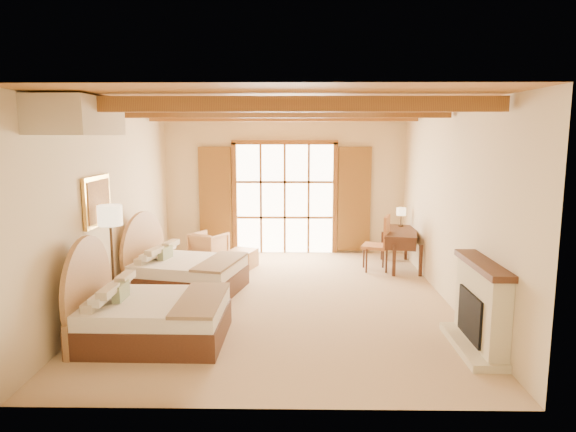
{
  "coord_description": "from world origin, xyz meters",
  "views": [
    {
      "loc": [
        0.25,
        -8.28,
        2.74
      ],
      "look_at": [
        0.12,
        0.2,
        1.38
      ],
      "focal_mm": 32.0,
      "sensor_mm": 36.0,
      "label": 1
    }
  ],
  "objects_px": {
    "bed_near": "(144,313)",
    "desk": "(401,248)",
    "nightstand": "(111,305)",
    "bed_far": "(180,270)",
    "armchair": "(209,246)"
  },
  "relations": [
    {
      "from": "bed_near",
      "to": "desk",
      "type": "xyz_separation_m",
      "value": [
        4.19,
        3.88,
        0.04
      ]
    },
    {
      "from": "bed_far",
      "to": "armchair",
      "type": "xyz_separation_m",
      "value": [
        0.13,
        2.2,
        -0.05
      ]
    },
    {
      "from": "bed_near",
      "to": "armchair",
      "type": "relative_size",
      "value": 2.75
    },
    {
      "from": "nightstand",
      "to": "bed_far",
      "type": "bearing_deg",
      "value": 67.98
    },
    {
      "from": "desk",
      "to": "nightstand",
      "type": "bearing_deg",
      "value": -133.99
    },
    {
      "from": "bed_near",
      "to": "bed_far",
      "type": "distance_m",
      "value": 2.23
    },
    {
      "from": "bed_near",
      "to": "nightstand",
      "type": "xyz_separation_m",
      "value": [
        -0.66,
        0.61,
        -0.1
      ]
    },
    {
      "from": "bed_far",
      "to": "desk",
      "type": "distance_m",
      "value": 4.52
    },
    {
      "from": "armchair",
      "to": "bed_far",
      "type": "bearing_deg",
      "value": 114.9
    },
    {
      "from": "armchair",
      "to": "desk",
      "type": "distance_m",
      "value": 4.11
    },
    {
      "from": "bed_near",
      "to": "armchair",
      "type": "bearing_deg",
      "value": 89.31
    },
    {
      "from": "nightstand",
      "to": "desk",
      "type": "height_order",
      "value": "desk"
    },
    {
      "from": "bed_far",
      "to": "nightstand",
      "type": "distance_m",
      "value": 1.74
    },
    {
      "from": "nightstand",
      "to": "armchair",
      "type": "bearing_deg",
      "value": 78.29
    },
    {
      "from": "bed_near",
      "to": "bed_far",
      "type": "relative_size",
      "value": 0.89
    }
  ]
}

